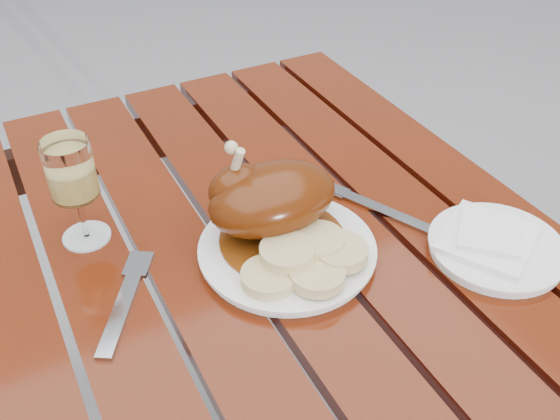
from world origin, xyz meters
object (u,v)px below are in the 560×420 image
object	(u,v)px
dinner_plate	(287,250)
wine_glass	(76,192)
ashtray	(252,195)
side_plate	(496,248)

from	to	relation	value
dinner_plate	wine_glass	world-z (taller)	wine_glass
dinner_plate	ashtray	xyz separation A→B (m)	(0.01, 0.13, 0.00)
wine_glass	ashtray	distance (m)	0.26
side_plate	dinner_plate	bearing A→B (deg)	153.65
wine_glass	side_plate	distance (m)	0.58
ashtray	side_plate	bearing A→B (deg)	-46.29
side_plate	ashtray	world-z (taller)	ashtray
side_plate	ashtray	size ratio (longest dim) A/B	1.87
side_plate	ashtray	xyz separation A→B (m)	(-0.25, 0.26, 0.01)
dinner_plate	wine_glass	size ratio (longest dim) A/B	1.54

